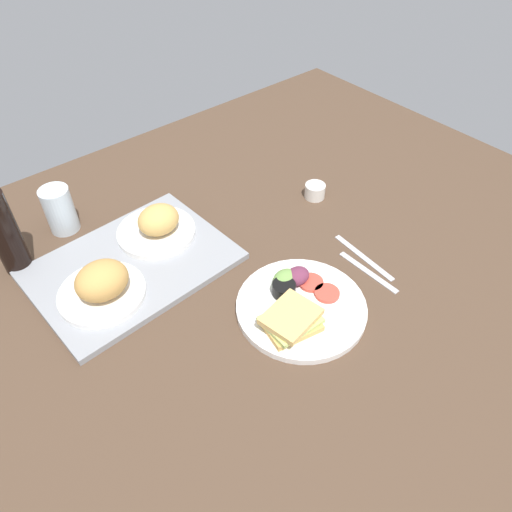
{
  "coord_description": "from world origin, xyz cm",
  "views": [
    {
      "loc": [
        -49.74,
        -58.59,
        81.81
      ],
      "look_at": [
        2.0,
        3.0,
        4.0
      ],
      "focal_mm": 33.86,
      "sensor_mm": 36.0,
      "label": 1
    }
  ],
  "objects_px": {
    "bread_plate_near": "(102,285)",
    "knife": "(364,257)",
    "serving_tray": "(132,265)",
    "espresso_cup": "(315,191)",
    "plate_with_salad": "(298,305)",
    "fork": "(368,272)",
    "soda_bottle": "(5,233)",
    "drinking_glass": "(60,210)",
    "bread_plate_far": "(158,225)"
  },
  "relations": [
    {
      "from": "soda_bottle",
      "to": "fork",
      "type": "relative_size",
      "value": 1.25
    },
    {
      "from": "fork",
      "to": "knife",
      "type": "xyz_separation_m",
      "value": [
        0.03,
        0.04,
        0.0
      ]
    },
    {
      "from": "plate_with_salad",
      "to": "drinking_glass",
      "type": "distance_m",
      "value": 0.65
    },
    {
      "from": "serving_tray",
      "to": "drinking_glass",
      "type": "xyz_separation_m",
      "value": [
        -0.06,
        0.24,
        0.05
      ]
    },
    {
      "from": "plate_with_salad",
      "to": "serving_tray",
      "type": "bearing_deg",
      "value": 121.17
    },
    {
      "from": "serving_tray",
      "to": "espresso_cup",
      "type": "height_order",
      "value": "espresso_cup"
    },
    {
      "from": "plate_with_salad",
      "to": "bread_plate_near",
      "type": "bearing_deg",
      "value": 136.51
    },
    {
      "from": "knife",
      "to": "plate_with_salad",
      "type": "bearing_deg",
      "value": 97.9
    },
    {
      "from": "serving_tray",
      "to": "espresso_cup",
      "type": "relative_size",
      "value": 8.04
    },
    {
      "from": "plate_with_salad",
      "to": "soda_bottle",
      "type": "height_order",
      "value": "soda_bottle"
    },
    {
      "from": "soda_bottle",
      "to": "fork",
      "type": "bearing_deg",
      "value": -41.38
    },
    {
      "from": "espresso_cup",
      "to": "fork",
      "type": "bearing_deg",
      "value": -111.05
    },
    {
      "from": "serving_tray",
      "to": "fork",
      "type": "relative_size",
      "value": 2.65
    },
    {
      "from": "plate_with_salad",
      "to": "drinking_glass",
      "type": "bearing_deg",
      "value": 114.8
    },
    {
      "from": "bread_plate_near",
      "to": "drinking_glass",
      "type": "relative_size",
      "value": 1.57
    },
    {
      "from": "serving_tray",
      "to": "fork",
      "type": "distance_m",
      "value": 0.56
    },
    {
      "from": "drinking_glass",
      "to": "bread_plate_far",
      "type": "bearing_deg",
      "value": -49.7
    },
    {
      "from": "bread_plate_near",
      "to": "fork",
      "type": "height_order",
      "value": "bread_plate_near"
    },
    {
      "from": "drinking_glass",
      "to": "espresso_cup",
      "type": "height_order",
      "value": "drinking_glass"
    },
    {
      "from": "soda_bottle",
      "to": "plate_with_salad",
      "type": "bearing_deg",
      "value": -51.61
    },
    {
      "from": "serving_tray",
      "to": "bread_plate_far",
      "type": "xyz_separation_m",
      "value": [
        0.1,
        0.04,
        0.04
      ]
    },
    {
      "from": "bread_plate_near",
      "to": "fork",
      "type": "xyz_separation_m",
      "value": [
        0.51,
        -0.32,
        -0.05
      ]
    },
    {
      "from": "serving_tray",
      "to": "drinking_glass",
      "type": "bearing_deg",
      "value": 104.24
    },
    {
      "from": "bread_plate_far",
      "to": "knife",
      "type": "distance_m",
      "value": 0.51
    },
    {
      "from": "serving_tray",
      "to": "plate_with_salad",
      "type": "height_order",
      "value": "plate_with_salad"
    },
    {
      "from": "serving_tray",
      "to": "bread_plate_near",
      "type": "relative_size",
      "value": 2.36
    },
    {
      "from": "drinking_glass",
      "to": "espresso_cup",
      "type": "bearing_deg",
      "value": -28.45
    },
    {
      "from": "serving_tray",
      "to": "fork",
      "type": "bearing_deg",
      "value": -41.72
    },
    {
      "from": "plate_with_salad",
      "to": "fork",
      "type": "height_order",
      "value": "plate_with_salad"
    },
    {
      "from": "soda_bottle",
      "to": "fork",
      "type": "xyz_separation_m",
      "value": [
        0.62,
        -0.55,
        -0.1
      ]
    },
    {
      "from": "bread_plate_near",
      "to": "knife",
      "type": "xyz_separation_m",
      "value": [
        0.54,
        -0.28,
        -0.05
      ]
    },
    {
      "from": "bread_plate_near",
      "to": "knife",
      "type": "relative_size",
      "value": 1.0
    },
    {
      "from": "drinking_glass",
      "to": "fork",
      "type": "bearing_deg",
      "value": -51.95
    },
    {
      "from": "espresso_cup",
      "to": "bread_plate_far",
      "type": "bearing_deg",
      "value": 163.52
    },
    {
      "from": "drinking_glass",
      "to": "fork",
      "type": "height_order",
      "value": "drinking_glass"
    },
    {
      "from": "serving_tray",
      "to": "bread_plate_near",
      "type": "distance_m",
      "value": 0.12
    },
    {
      "from": "bread_plate_near",
      "to": "espresso_cup",
      "type": "distance_m",
      "value": 0.63
    },
    {
      "from": "plate_with_salad",
      "to": "espresso_cup",
      "type": "distance_m",
      "value": 0.42
    },
    {
      "from": "espresso_cup",
      "to": "fork",
      "type": "xyz_separation_m",
      "value": [
        -0.11,
        -0.29,
        -0.02
      ]
    },
    {
      "from": "plate_with_salad",
      "to": "knife",
      "type": "distance_m",
      "value": 0.24
    },
    {
      "from": "fork",
      "to": "plate_with_salad",
      "type": "bearing_deg",
      "value": 82.9
    },
    {
      "from": "fork",
      "to": "knife",
      "type": "distance_m",
      "value": 0.05
    },
    {
      "from": "soda_bottle",
      "to": "bread_plate_far",
      "type": "bearing_deg",
      "value": -23.0
    },
    {
      "from": "knife",
      "to": "fork",
      "type": "bearing_deg",
      "value": 147.2
    },
    {
      "from": "bread_plate_far",
      "to": "drinking_glass",
      "type": "relative_size",
      "value": 1.6
    },
    {
      "from": "plate_with_salad",
      "to": "knife",
      "type": "xyz_separation_m",
      "value": [
        0.24,
        0.02,
        -0.01
      ]
    },
    {
      "from": "bread_plate_far",
      "to": "fork",
      "type": "height_order",
      "value": "bread_plate_far"
    },
    {
      "from": "bread_plate_far",
      "to": "knife",
      "type": "relative_size",
      "value": 1.02
    },
    {
      "from": "espresso_cup",
      "to": "serving_tray",
      "type": "bearing_deg",
      "value": 171.27
    },
    {
      "from": "bread_plate_near",
      "to": "serving_tray",
      "type": "bearing_deg",
      "value": 30.29
    }
  ]
}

